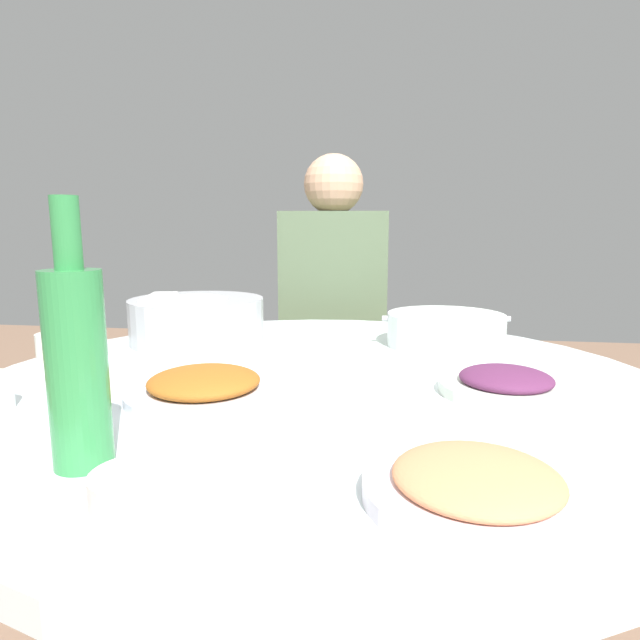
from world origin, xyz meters
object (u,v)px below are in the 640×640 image
object	(u,v)px
soup_bowl	(445,331)
rice_bowl	(197,319)
round_dining_table	(321,437)
green_bottle	(77,362)
tea_cup_near	(139,506)
diner_left	(333,293)
tea_cup_side	(57,347)
stool_for_diner_left	(332,451)
dish_shrimp	(476,485)
dish_eggplant	(506,384)
dish_stirfry	(204,387)

from	to	relation	value
soup_bowl	rice_bowl	bearing A→B (deg)	3.37
round_dining_table	green_bottle	world-z (taller)	green_bottle
tea_cup_near	diner_left	xyz separation A→B (m)	(0.00, -1.34, 0.02)
tea_cup_side	stool_for_diner_left	bearing A→B (deg)	-119.38
round_dining_table	tea_cup_near	xyz separation A→B (m)	(0.08, 0.51, 0.14)
dish_shrimp	tea_cup_side	world-z (taller)	tea_cup_side
soup_bowl	dish_shrimp	xyz separation A→B (m)	(0.03, 0.70, -0.02)
dish_shrimp	dish_eggplant	world-z (taller)	dish_eggplant
soup_bowl	dish_shrimp	distance (m)	0.70
round_dining_table	green_bottle	bearing A→B (deg)	61.09
rice_bowl	tea_cup_side	distance (m)	0.30
dish_shrimp	dish_eggplant	distance (m)	0.37
soup_bowl	stool_for_diner_left	world-z (taller)	soup_bowl
green_bottle	diner_left	size ratio (longest dim) A/B	0.39
dish_eggplant	stool_for_diner_left	xyz separation A→B (m)	(0.39, -0.88, -0.52)
green_bottle	soup_bowl	bearing A→B (deg)	-123.37
rice_bowl	green_bottle	distance (m)	0.66
dish_eggplant	diner_left	distance (m)	0.96
tea_cup_near	tea_cup_side	size ratio (longest dim) A/B	1.03
tea_cup_near	dish_shrimp	bearing A→B (deg)	-159.63
dish_stirfry	tea_cup_side	bearing A→B (deg)	-25.70
round_dining_table	soup_bowl	distance (m)	0.41
round_dining_table	dish_shrimp	xyz separation A→B (m)	(-0.21, 0.40, 0.13)
dish_stirfry	stool_for_diner_left	bearing A→B (deg)	-94.69
green_bottle	diner_left	xyz separation A→B (m)	(-0.13, -1.22, -0.07)
dish_stirfry	dish_eggplant	world-z (taller)	dish_stirfry
round_dining_table	stool_for_diner_left	xyz separation A→B (m)	(0.08, -0.83, -0.39)
soup_bowl	dish_stirfry	bearing A→B (deg)	47.54
soup_bowl	dish_eggplant	size ratio (longest dim) A/B	1.36
round_dining_table	tea_cup_side	xyz separation A→B (m)	(0.53, -0.04, 0.14)
round_dining_table	soup_bowl	bearing A→B (deg)	-128.50
round_dining_table	dish_stirfry	xyz separation A→B (m)	(0.16, 0.14, 0.13)
rice_bowl	tea_cup_near	xyz separation A→B (m)	(-0.25, 0.77, -0.02)
dish_stirfry	tea_cup_near	world-z (taller)	tea_cup_near
diner_left	round_dining_table	bearing A→B (deg)	95.66
stool_for_diner_left	diner_left	world-z (taller)	diner_left
tea_cup_near	stool_for_diner_left	bearing A→B (deg)	-89.91
dish_stirfry	diner_left	world-z (taller)	diner_left
round_dining_table	rice_bowl	xyz separation A→B (m)	(0.33, -0.26, 0.16)
dish_shrimp	diner_left	size ratio (longest dim) A/B	0.29
soup_bowl	tea_cup_side	size ratio (longest dim) A/B	3.66
rice_bowl	dish_shrimp	xyz separation A→B (m)	(-0.54, 0.66, -0.04)
dish_eggplant	green_bottle	size ratio (longest dim) A/B	0.71
green_bottle	tea_cup_near	xyz separation A→B (m)	(-0.13, 0.13, -0.09)
tea_cup_near	diner_left	world-z (taller)	diner_left
green_bottle	stool_for_diner_left	xyz separation A→B (m)	(-0.13, -1.22, -0.62)
round_dining_table	green_bottle	xyz separation A→B (m)	(0.21, 0.38, 0.23)
rice_bowl	dish_stirfry	distance (m)	0.44
soup_bowl	dish_shrimp	bearing A→B (deg)	87.83
green_bottle	tea_cup_near	world-z (taller)	green_bottle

